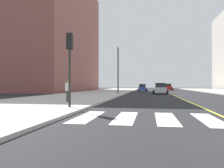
# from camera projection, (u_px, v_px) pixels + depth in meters

# --- Properties ---
(sidewalk_kerb_west) EXTENTS (10.00, 120.00, 0.15)m
(sidewalk_kerb_west) POSITION_uv_depth(u_px,v_px,m) (77.00, 96.00, 27.24)
(sidewalk_kerb_west) COLOR #B2ADA3
(sidewalk_kerb_west) RESTS_ON ground
(lane_divider_paint) EXTENTS (0.16, 80.00, 0.01)m
(lane_divider_paint) POSITION_uv_depth(u_px,v_px,m) (167.00, 92.00, 44.94)
(lane_divider_paint) COLOR yellow
(lane_divider_paint) RESTS_ON ground
(low_rise_brick_west) EXTENTS (16.00, 32.00, 26.51)m
(low_rise_brick_west) POSITION_uv_depth(u_px,v_px,m) (51.00, 36.00, 53.08)
(low_rise_brick_west) COLOR brown
(low_rise_brick_west) RESTS_ON ground
(car_blue_nearest) EXTENTS (2.38, 3.78, 1.68)m
(car_blue_nearest) POSITION_uv_depth(u_px,v_px,m) (142.00, 88.00, 51.36)
(car_blue_nearest) COLOR #2D479E
(car_blue_nearest) RESTS_ON ground
(car_silver_second) EXTENTS (2.58, 4.09, 1.81)m
(car_silver_second) POSITION_uv_depth(u_px,v_px,m) (160.00, 89.00, 36.32)
(car_silver_second) COLOR #B7B7BC
(car_silver_second) RESTS_ON ground
(car_red_third) EXTENTS (2.65, 4.16, 1.83)m
(car_red_third) POSITION_uv_depth(u_px,v_px,m) (168.00, 87.00, 61.44)
(car_red_third) COLOR red
(car_red_third) RESTS_ON ground
(traffic_light_far_corner) EXTENTS (0.36, 0.41, 4.52)m
(traffic_light_far_corner) POSITION_uv_depth(u_px,v_px,m) (70.00, 55.00, 13.62)
(traffic_light_far_corner) COLOR black
(traffic_light_far_corner) RESTS_ON sidewalk_kerb_west
(pedestrian_walking_west) EXTENTS (0.43, 0.43, 1.75)m
(pedestrian_walking_west) POSITION_uv_depth(u_px,v_px,m) (68.00, 90.00, 17.68)
(pedestrian_walking_west) COLOR #38383D
(pedestrian_walking_west) RESTS_ON sidewalk_kerb_west
(street_lamp) EXTENTS (0.44, 0.44, 7.26)m
(street_lamp) POSITION_uv_depth(u_px,v_px,m) (118.00, 66.00, 34.13)
(street_lamp) COLOR #38383D
(street_lamp) RESTS_ON sidewalk_kerb_west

